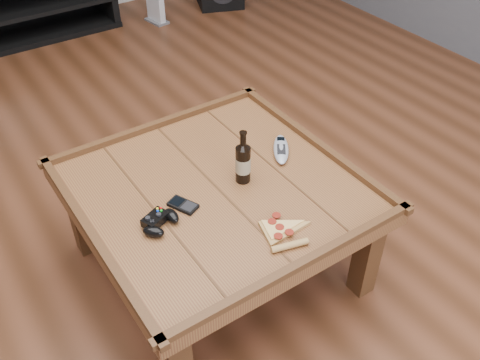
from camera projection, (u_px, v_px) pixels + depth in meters
ground at (219, 267)px, 2.29m from camera, size 6.00×6.00×0.00m
baseboard at (14, 21)px, 4.17m from camera, size 5.00×0.02×0.10m
coffee_table at (217, 199)px, 2.04m from camera, size 1.03×1.03×0.48m
media_console at (16, 6)px, 3.89m from camera, size 1.40×0.45×0.50m
beer_bottle at (243, 162)px, 1.98m from camera, size 0.06×0.06×0.22m
game_controller at (160, 222)px, 1.83m from camera, size 0.15×0.13×0.04m
pizza_slice at (281, 231)px, 1.81m from camera, size 0.20×0.26×0.02m
smartphone at (183, 205)px, 1.91m from camera, size 0.10×0.12×0.01m
remote_control at (281, 149)px, 2.16m from camera, size 0.17×0.20×0.03m
game_console at (156, 8)px, 4.20m from camera, size 0.14×0.21×0.25m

